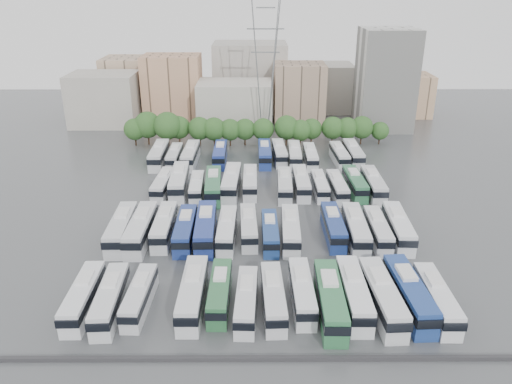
{
  "coord_description": "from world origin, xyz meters",
  "views": [
    {
      "loc": [
        -0.71,
        -74.74,
        37.29
      ],
      "look_at": [
        -0.43,
        5.72,
        3.0
      ],
      "focal_mm": 35.0,
      "sensor_mm": 36.0,
      "label": 1
    }
  ],
  "objects_px": {
    "bus_r0_s12": "(409,293)",
    "bus_r1_s2": "(164,226)",
    "bus_r3_s2": "(191,155)",
    "bus_r3_s8": "(279,153)",
    "bus_r0_s11": "(382,296)",
    "bus_r3_s1": "(175,156)",
    "bus_r0_s0": "(83,296)",
    "bus_r3_s0": "(159,154)",
    "bus_r1_s4": "(206,227)",
    "bus_r2_s13": "(373,184)",
    "bus_r0_s9": "(330,299)",
    "bus_r0_s10": "(354,293)",
    "bus_r3_s9": "(295,154)",
    "bus_r2_s12": "(355,183)",
    "apartment_tower": "(385,80)",
    "bus_r0_s1": "(110,299)",
    "bus_r2_s2": "(179,181)",
    "bus_r1_s7": "(270,232)",
    "bus_r1_s13": "(398,227)",
    "bus_r0_s8": "(302,291)",
    "bus_r2_s5": "(231,182)",
    "bus_r1_s6": "(249,227)",
    "bus_r0_s2": "(140,296)",
    "bus_r2_s4": "(213,185)",
    "bus_r1_s10": "(333,226)",
    "bus_r1_s5": "(227,230)",
    "bus_r3_s4": "(220,154)",
    "electricity_pylon": "(265,62)",
    "bus_r1_s3": "(185,229)",
    "bus_r3_s7": "(265,153)",
    "bus_r1_s1": "(141,228)",
    "bus_r1_s8": "(291,229)",
    "bus_r0_s4": "(193,293)",
    "bus_r2_s3": "(197,187)",
    "bus_r1_s11": "(356,228)",
    "bus_r2_s9": "(301,182)",
    "bus_r3_s12": "(339,155)",
    "bus_r1_s12": "(378,230)",
    "bus_r0_s13": "(437,298)",
    "bus_r2_s1": "(163,184)",
    "bus_r2_s6": "(250,182)",
    "bus_r2_s8": "(285,185)",
    "bus_r1_s0": "(121,228)",
    "bus_r3_s13": "(353,153)",
    "bus_r0_s5": "(220,291)",
    "bus_r0_s6": "(246,300)"
  },
  "relations": [
    {
      "from": "bus_r0_s11",
      "to": "bus_r1_s13",
      "type": "distance_m",
      "value": 19.73
    },
    {
      "from": "apartment_tower",
      "to": "bus_r3_s13",
      "type": "distance_m",
      "value": 32.6
    },
    {
      "from": "bus_r3_s0",
      "to": "bus_r3_s4",
      "type": "height_order",
      "value": "bus_r3_s0"
    },
    {
      "from": "bus_r1_s1",
      "to": "bus_r1_s8",
      "type": "distance_m",
      "value": 23.04
    },
    {
      "from": "bus_r1_s3",
      "to": "bus_r3_s7",
      "type": "xyz_separation_m",
      "value": [
        12.94,
        36.38,
        0.04
      ]
    },
    {
      "from": "bus_r1_s7",
      "to": "bus_r0_s2",
      "type": "bearing_deg",
      "value": -135.17
    },
    {
      "from": "bus_r0_s9",
      "to": "bus_r2_s5",
      "type": "distance_m",
      "value": 40.03
    },
    {
      "from": "bus_r0_s0",
      "to": "bus_r3_s0",
      "type": "bearing_deg",
      "value": 88.9
    },
    {
      "from": "bus_r1_s0",
      "to": "bus_r3_s13",
      "type": "xyz_separation_m",
      "value": [
        42.46,
        36.27,
        -0.09
      ]
    },
    {
      "from": "bus_r3_s9",
      "to": "bus_r2_s12",
      "type": "bearing_deg",
      "value": -57.42
    },
    {
      "from": "bus_r0_s9",
      "to": "bus_r0_s10",
      "type": "bearing_deg",
      "value": 25.1
    },
    {
      "from": "bus_r2_s9",
      "to": "bus_r3_s0",
      "type": "bearing_deg",
      "value": 151.57
    },
    {
      "from": "bus_r3_s8",
      "to": "bus_r3_s13",
      "type": "bearing_deg",
      "value": -5.3
    },
    {
      "from": "bus_r0_s1",
      "to": "bus_r2_s2",
      "type": "xyz_separation_m",
      "value": [
        3.15,
        37.6,
        0.24
      ]
    },
    {
      "from": "bus_r1_s4",
      "to": "bus_r2_s13",
      "type": "distance_m",
      "value": 34.87
    },
    {
      "from": "bus_r0_s11",
      "to": "bus_r3_s1",
      "type": "distance_m",
      "value": 62.54
    },
    {
      "from": "bus_r2_s1",
      "to": "bus_r2_s6",
      "type": "distance_m",
      "value": 16.44
    },
    {
      "from": "bus_r3_s2",
      "to": "bus_r3_s8",
      "type": "xyz_separation_m",
      "value": [
        19.59,
        1.92,
        -0.11
      ]
    },
    {
      "from": "bus_r1_s10",
      "to": "bus_r3_s9",
      "type": "height_order",
      "value": "bus_r1_s10"
    },
    {
      "from": "bus_r0_s13",
      "to": "bus_r1_s10",
      "type": "bearing_deg",
      "value": 117.1
    },
    {
      "from": "bus_r1_s12",
      "to": "bus_r0_s10",
      "type": "bearing_deg",
      "value": -110.88
    },
    {
      "from": "bus_r0_s0",
      "to": "bus_r3_s2",
      "type": "relative_size",
      "value": 0.93
    },
    {
      "from": "bus_r0_s12",
      "to": "bus_r1_s6",
      "type": "relative_size",
      "value": 1.16
    },
    {
      "from": "bus_r2_s1",
      "to": "bus_r2_s8",
      "type": "distance_m",
      "value": 22.92
    },
    {
      "from": "bus_r0_s12",
      "to": "bus_r3_s12",
      "type": "height_order",
      "value": "bus_r0_s12"
    },
    {
      "from": "bus_r0_s1",
      "to": "bus_r1_s0",
      "type": "bearing_deg",
      "value": 96.95
    },
    {
      "from": "bus_r0_s0",
      "to": "bus_r3_s12",
      "type": "distance_m",
      "value": 66.36
    },
    {
      "from": "bus_r1_s10",
      "to": "bus_r0_s1",
      "type": "bearing_deg",
      "value": -147.11
    },
    {
      "from": "bus_r1_s6",
      "to": "bus_r2_s1",
      "type": "distance_m",
      "value": 23.93
    },
    {
      "from": "bus_r1_s10",
      "to": "bus_r3_s13",
      "type": "height_order",
      "value": "bus_r3_s13"
    },
    {
      "from": "bus_r1_s0",
      "to": "bus_r1_s11",
      "type": "relative_size",
      "value": 1.02
    },
    {
      "from": "electricity_pylon",
      "to": "bus_r2_s5",
      "type": "distance_m",
      "value": 41.29
    },
    {
      "from": "bus_r0_s8",
      "to": "bus_r2_s9",
      "type": "bearing_deg",
      "value": 84.27
    },
    {
      "from": "bus_r0_s6",
      "to": "bus_r3_s13",
      "type": "bearing_deg",
      "value": 69.46
    },
    {
      "from": "bus_r1_s11",
      "to": "bus_r2_s3",
      "type": "height_order",
      "value": "bus_r1_s11"
    },
    {
      "from": "bus_r1_s5",
      "to": "bus_r0_s12",
      "type": "bearing_deg",
      "value": -35.63
    },
    {
      "from": "bus_r0_s10",
      "to": "bus_r0_s12",
      "type": "distance_m",
      "value": 6.7
    },
    {
      "from": "bus_r3_s7",
      "to": "bus_r0_s8",
      "type": "bearing_deg",
      "value": -86.27
    },
    {
      "from": "apartment_tower",
      "to": "bus_r0_s0",
      "type": "xyz_separation_m",
      "value": [
        -55.56,
        -81.88,
        -11.16
      ]
    },
    {
      "from": "bus_r3_s1",
      "to": "bus_r0_s4",
      "type": "bearing_deg",
      "value": -79.32
    },
    {
      "from": "bus_r0_s8",
      "to": "bus_r2_s5",
      "type": "height_order",
      "value": "bus_r2_s5"
    },
    {
      "from": "bus_r0_s2",
      "to": "bus_r2_s4",
      "type": "bearing_deg",
      "value": 81.45
    },
    {
      "from": "bus_r1_s7",
      "to": "bus_r1_s13",
      "type": "distance_m",
      "value": 19.97
    },
    {
      "from": "bus_r0_s9",
      "to": "bus_r3_s13",
      "type": "xyz_separation_m",
      "value": [
        12.86,
        54.97,
        -0.1
      ]
    },
    {
      "from": "bus_r0_s12",
      "to": "bus_r1_s2",
      "type": "xyz_separation_m",
      "value": [
        -32.97,
        18.58,
        -0.17
      ]
    },
    {
      "from": "bus_r2_s8",
      "to": "bus_r3_s7",
      "type": "height_order",
      "value": "bus_r3_s7"
    },
    {
      "from": "bus_r0_s5",
      "to": "bus_r1_s3",
      "type": "height_order",
      "value": "bus_r1_s3"
    },
    {
      "from": "bus_r1_s11",
      "to": "bus_r0_s1",
      "type": "bearing_deg",
      "value": -149.5
    },
    {
      "from": "bus_r0_s9",
      "to": "bus_r2_s3",
      "type": "bearing_deg",
      "value": 119.99
    },
    {
      "from": "electricity_pylon",
      "to": "bus_r0_s0",
      "type": "bearing_deg",
      "value": -107.68
    }
  ]
}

